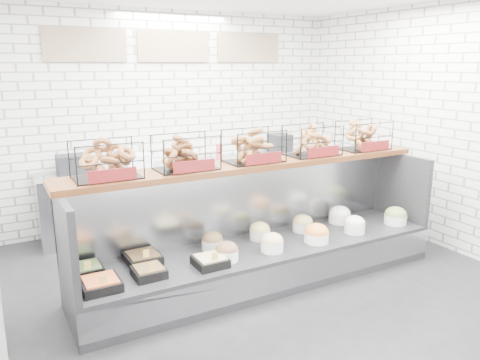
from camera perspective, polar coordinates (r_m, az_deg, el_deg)
ground at (r=4.95m, az=4.71°, el=-13.30°), size 5.50×5.50×0.00m
room_shell at (r=4.92m, az=1.24°, el=11.57°), size 5.02×5.51×3.01m
display_case at (r=5.07m, az=2.70°, el=-8.45°), size 4.00×0.90×1.20m
bagel_shelf at (r=4.92m, az=1.71°, el=3.76°), size 4.10×0.50×0.40m
prep_counter at (r=6.80m, az=-6.62°, el=-1.43°), size 4.00×0.60×1.20m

